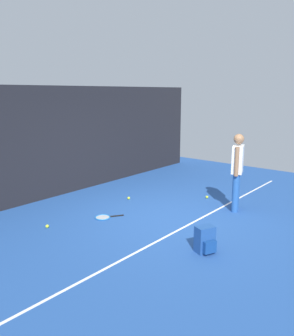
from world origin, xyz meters
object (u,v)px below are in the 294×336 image
Objects in this scene: tennis_racket at (104,217)px; tennis_ball_mid_court at (207,197)px; tennis_ball_near_player at (129,198)px; backpack at (205,240)px; tennis_player at (237,168)px; tennis_ball_by_fence at (47,226)px.

tennis_ball_mid_court is (2.56, -0.97, 0.02)m from tennis_racket.
tennis_ball_mid_court is at bearing -47.87° from tennis_ball_near_player.
backpack is 6.67× the size of tennis_ball_mid_court.
tennis_ball_near_player is 1.93m from tennis_ball_mid_court.
tennis_ball_near_player is 1.00× the size of tennis_ball_mid_court.
tennis_player is 25.76× the size of tennis_ball_mid_court.
backpack reaches higher than tennis_ball_by_fence.
tennis_ball_by_fence is at bearing 158.74° from tennis_ball_mid_court.
tennis_racket is 1.35m from tennis_ball_near_player.
backpack is at bearing 121.85° from tennis_racket.
backpack is 2.99m from tennis_ball_mid_court.
tennis_ball_near_player is at bearing 89.78° from backpack.
tennis_player reaches higher than backpack.
tennis_ball_mid_court is (0.36, 0.92, -0.93)m from tennis_player.
backpack is at bearing -114.27° from tennis_ball_near_player.
tennis_player is at bearing -111.40° from tennis_ball_mid_court.
tennis_ball_by_fence is (-2.35, -0.02, 0.00)m from tennis_ball_near_player.
tennis_ball_mid_court is at bearing 48.57° from tennis_player.
tennis_ball_near_player and tennis_ball_mid_court have the same top height.
tennis_player is 2.70m from tennis_ball_near_player.
tennis_ball_by_fence is 1.00× the size of tennis_ball_mid_court.
tennis_player is 2.78× the size of tennis_racket.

